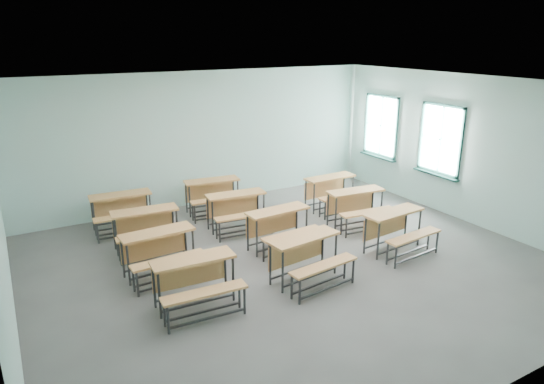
{
  "coord_description": "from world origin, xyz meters",
  "views": [
    {
      "loc": [
        -4.31,
        -6.75,
        3.98
      ],
      "look_at": [
        0.25,
        1.2,
        1.0
      ],
      "focal_mm": 32.0,
      "sensor_mm": 36.0,
      "label": 1
    }
  ],
  "objects_px": {
    "desk_unit_r0c1": "(308,253)",
    "desk_unit_r1c0": "(160,248)",
    "desk_unit_r0c2": "(398,226)",
    "desk_unit_r2c1": "(238,206)",
    "desk_unit_r3c1": "(213,192)",
    "desk_unit_r1c1": "(281,224)",
    "desk_unit_r2c2": "(333,188)",
    "desk_unit_r3c0": "(122,207)",
    "desk_unit_r2c0": "(146,224)",
    "desk_unit_r1c2": "(358,203)",
    "desk_unit_r0c0": "(196,276)"
  },
  "relations": [
    {
      "from": "desk_unit_r1c0",
      "to": "desk_unit_r3c1",
      "type": "bearing_deg",
      "value": 47.65
    },
    {
      "from": "desk_unit_r2c2",
      "to": "desk_unit_r3c0",
      "type": "bearing_deg",
      "value": 164.94
    },
    {
      "from": "desk_unit_r1c2",
      "to": "desk_unit_r3c1",
      "type": "xyz_separation_m",
      "value": [
        -2.39,
        2.28,
        0.0
      ]
    },
    {
      "from": "desk_unit_r2c1",
      "to": "desk_unit_r3c1",
      "type": "bearing_deg",
      "value": 97.58
    },
    {
      "from": "desk_unit_r1c1",
      "to": "desk_unit_r3c1",
      "type": "distance_m",
      "value": 2.52
    },
    {
      "from": "desk_unit_r0c0",
      "to": "desk_unit_r1c0",
      "type": "distance_m",
      "value": 1.29
    },
    {
      "from": "desk_unit_r1c0",
      "to": "desk_unit_r2c1",
      "type": "bearing_deg",
      "value": 28.21
    },
    {
      "from": "desk_unit_r3c1",
      "to": "desk_unit_r0c2",
      "type": "bearing_deg",
      "value": -52.07
    },
    {
      "from": "desk_unit_r0c1",
      "to": "desk_unit_r1c1",
      "type": "bearing_deg",
      "value": 72.21
    },
    {
      "from": "desk_unit_r0c1",
      "to": "desk_unit_r2c0",
      "type": "xyz_separation_m",
      "value": [
        -1.97,
        2.61,
        0.0
      ]
    },
    {
      "from": "desk_unit_r1c2",
      "to": "desk_unit_r2c2",
      "type": "distance_m",
      "value": 1.15
    },
    {
      "from": "desk_unit_r0c1",
      "to": "desk_unit_r1c2",
      "type": "xyz_separation_m",
      "value": [
        2.34,
        1.56,
        0.0
      ]
    },
    {
      "from": "desk_unit_r1c0",
      "to": "desk_unit_r1c1",
      "type": "distance_m",
      "value": 2.35
    },
    {
      "from": "desk_unit_r0c1",
      "to": "desk_unit_r3c0",
      "type": "distance_m",
      "value": 4.39
    },
    {
      "from": "desk_unit_r1c1",
      "to": "desk_unit_r2c2",
      "type": "height_order",
      "value": "same"
    },
    {
      "from": "desk_unit_r2c2",
      "to": "desk_unit_r3c1",
      "type": "height_order",
      "value": "same"
    },
    {
      "from": "desk_unit_r3c0",
      "to": "desk_unit_r3c1",
      "type": "height_order",
      "value": "same"
    },
    {
      "from": "desk_unit_r1c2",
      "to": "desk_unit_r2c1",
      "type": "relative_size",
      "value": 1.01
    },
    {
      "from": "desk_unit_r1c0",
      "to": "desk_unit_r0c0",
      "type": "bearing_deg",
      "value": -85.83
    },
    {
      "from": "desk_unit_r1c0",
      "to": "desk_unit_r1c2",
      "type": "xyz_separation_m",
      "value": [
        4.41,
        0.13,
        0.0
      ]
    },
    {
      "from": "desk_unit_r2c0",
      "to": "desk_unit_r3c0",
      "type": "bearing_deg",
      "value": 103.08
    },
    {
      "from": "desk_unit_r0c2",
      "to": "desk_unit_r1c0",
      "type": "height_order",
      "value": "same"
    },
    {
      "from": "desk_unit_r2c2",
      "to": "desk_unit_r3c1",
      "type": "xyz_separation_m",
      "value": [
        -2.56,
        1.15,
        0.0
      ]
    },
    {
      "from": "desk_unit_r1c1",
      "to": "desk_unit_r2c2",
      "type": "bearing_deg",
      "value": 28.08
    },
    {
      "from": "desk_unit_r2c0",
      "to": "desk_unit_r1c2",
      "type": "bearing_deg",
      "value": -8.46
    },
    {
      "from": "desk_unit_r3c0",
      "to": "desk_unit_r3c1",
      "type": "distance_m",
      "value": 2.09
    },
    {
      "from": "desk_unit_r2c1",
      "to": "desk_unit_r1c2",
      "type": "bearing_deg",
      "value": -19.51
    },
    {
      "from": "desk_unit_r0c0",
      "to": "desk_unit_r2c1",
      "type": "bearing_deg",
      "value": 55.89
    },
    {
      "from": "desk_unit_r1c2",
      "to": "desk_unit_r2c2",
      "type": "bearing_deg",
      "value": 88.22
    },
    {
      "from": "desk_unit_r3c1",
      "to": "desk_unit_r1c1",
      "type": "bearing_deg",
      "value": -75.43
    },
    {
      "from": "desk_unit_r3c0",
      "to": "desk_unit_r2c0",
      "type": "bearing_deg",
      "value": -77.75
    },
    {
      "from": "desk_unit_r0c1",
      "to": "desk_unit_r1c2",
      "type": "bearing_deg",
      "value": 27.45
    },
    {
      "from": "desk_unit_r1c1",
      "to": "desk_unit_r2c0",
      "type": "bearing_deg",
      "value": 147.72
    },
    {
      "from": "desk_unit_r0c0",
      "to": "desk_unit_r3c1",
      "type": "distance_m",
      "value": 4.14
    },
    {
      "from": "desk_unit_r2c0",
      "to": "desk_unit_r2c2",
      "type": "xyz_separation_m",
      "value": [
        4.48,
        0.09,
        0.0
      ]
    },
    {
      "from": "desk_unit_r0c1",
      "to": "desk_unit_r1c0",
      "type": "xyz_separation_m",
      "value": [
        -2.07,
        1.43,
        0.0
      ]
    },
    {
      "from": "desk_unit_r1c2",
      "to": "desk_unit_r3c1",
      "type": "height_order",
      "value": "same"
    },
    {
      "from": "desk_unit_r1c0",
      "to": "desk_unit_r3c0",
      "type": "xyz_separation_m",
      "value": [
        -0.07,
        2.4,
        0.0
      ]
    },
    {
      "from": "desk_unit_r1c2",
      "to": "desk_unit_r3c1",
      "type": "distance_m",
      "value": 3.31
    },
    {
      "from": "desk_unit_r2c1",
      "to": "desk_unit_r3c1",
      "type": "height_order",
      "value": "same"
    },
    {
      "from": "desk_unit_r0c2",
      "to": "desk_unit_r2c1",
      "type": "bearing_deg",
      "value": 125.79
    },
    {
      "from": "desk_unit_r0c1",
      "to": "desk_unit_r1c0",
      "type": "bearing_deg",
      "value": 139.06
    },
    {
      "from": "desk_unit_r0c2",
      "to": "desk_unit_r3c1",
      "type": "xyz_separation_m",
      "value": [
        -2.2,
        3.69,
        0.0
      ]
    },
    {
      "from": "desk_unit_r1c0",
      "to": "desk_unit_r2c0",
      "type": "distance_m",
      "value": 1.18
    },
    {
      "from": "desk_unit_r2c1",
      "to": "desk_unit_r3c0",
      "type": "distance_m",
      "value": 2.44
    },
    {
      "from": "desk_unit_r0c2",
      "to": "desk_unit_r2c2",
      "type": "bearing_deg",
      "value": 77.02
    },
    {
      "from": "desk_unit_r0c0",
      "to": "desk_unit_r1c2",
      "type": "height_order",
      "value": "same"
    },
    {
      "from": "desk_unit_r0c2",
      "to": "desk_unit_r1c2",
      "type": "height_order",
      "value": "same"
    },
    {
      "from": "desk_unit_r0c0",
      "to": "desk_unit_r2c1",
      "type": "distance_m",
      "value": 3.15
    },
    {
      "from": "desk_unit_r0c1",
      "to": "desk_unit_r1c1",
      "type": "distance_m",
      "value": 1.38
    }
  ]
}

